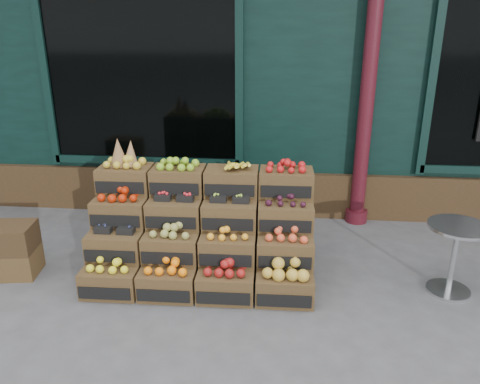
{
  "coord_description": "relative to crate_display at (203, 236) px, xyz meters",
  "views": [
    {
      "loc": [
        0.23,
        -3.72,
        2.49
      ],
      "look_at": [
        -0.2,
        0.7,
        0.85
      ],
      "focal_mm": 35.0,
      "sensor_mm": 36.0,
      "label": 1
    }
  ],
  "objects": [
    {
      "name": "spare_crates",
      "position": [
        -1.98,
        -0.23,
        -0.15
      ],
      "size": [
        0.6,
        0.45,
        0.55
      ],
      "rotation": [
        0.0,
        0.0,
        0.14
      ],
      "color": "#4A351D",
      "rests_on": "ground"
    },
    {
      "name": "shop_facade",
      "position": [
        0.57,
        4.58,
        1.97
      ],
      "size": [
        12.0,
        6.24,
        4.8
      ],
      "color": "black",
      "rests_on": "ground"
    },
    {
      "name": "ground",
      "position": [
        0.57,
        -0.53,
        -0.42
      ],
      "size": [
        60.0,
        60.0,
        0.0
      ],
      "primitive_type": "plane",
      "color": "#4C4C4F",
      "rests_on": "ground"
    },
    {
      "name": "crate_display",
      "position": [
        0.0,
        0.0,
        0.0
      ],
      "size": [
        2.22,
        1.12,
        1.38
      ],
      "rotation": [
        0.0,
        0.0,
        0.02
      ],
      "color": "#4A351D",
      "rests_on": "ground"
    },
    {
      "name": "shopkeeper",
      "position": [
        -0.95,
        2.43,
        0.61
      ],
      "size": [
        0.81,
        0.57,
        2.08
      ],
      "primitive_type": "imported",
      "rotation": [
        0.0,
        0.0,
        3.25
      ],
      "color": "#1C6532",
      "rests_on": "ground"
    },
    {
      "name": "bistro_table",
      "position": [
        2.44,
        -0.13,
        0.02
      ],
      "size": [
        0.56,
        0.56,
        0.71
      ],
      "rotation": [
        0.0,
        0.0,
        -0.36
      ],
      "color": "silver",
      "rests_on": "ground"
    }
  ]
}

